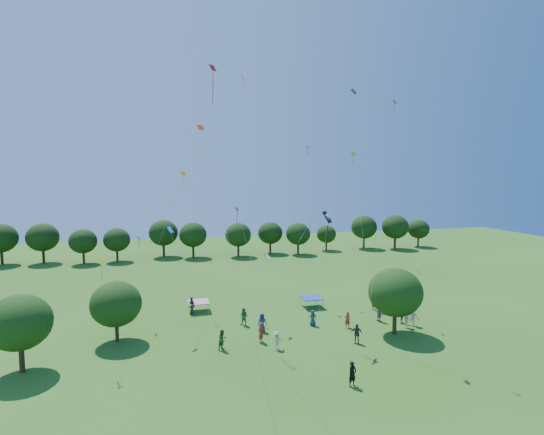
% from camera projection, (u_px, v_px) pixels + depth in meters
% --- Properties ---
extents(ground, '(160.00, 160.00, 0.00)m').
position_uv_depth(ground, '(335.00, 435.00, 23.81)').
color(ground, '#36691F').
extents(near_tree_west, '(4.56, 4.56, 5.85)m').
position_uv_depth(near_tree_west, '(20.00, 323.00, 31.17)').
color(near_tree_west, '#422B19').
rests_on(near_tree_west, ground).
extents(near_tree_north, '(4.40, 4.40, 5.38)m').
position_uv_depth(near_tree_north, '(116.00, 304.00, 37.02)').
color(near_tree_north, '#422B19').
rests_on(near_tree_north, ground).
extents(near_tree_east, '(4.93, 4.93, 6.15)m').
position_uv_depth(near_tree_east, '(395.00, 292.00, 38.78)').
color(near_tree_east, '#422B19').
rests_on(near_tree_east, ground).
extents(treeline, '(88.01, 8.77, 6.77)m').
position_uv_depth(treeline, '(204.00, 234.00, 76.31)').
color(treeline, '#422B19').
rests_on(treeline, ground).
extents(tent_red_stripe, '(2.20, 2.20, 1.10)m').
position_uv_depth(tent_red_stripe, '(199.00, 302.00, 45.57)').
color(tent_red_stripe, red).
rests_on(tent_red_stripe, ground).
extents(tent_blue, '(2.20, 2.20, 1.10)m').
position_uv_depth(tent_blue, '(312.00, 298.00, 47.05)').
color(tent_blue, '#1C34BA').
rests_on(tent_blue, ground).
extents(man_in_black, '(0.75, 0.60, 1.77)m').
position_uv_depth(man_in_black, '(352.00, 374.00, 29.31)').
color(man_in_black, black).
rests_on(man_in_black, ground).
extents(crowd_person_0, '(0.83, 0.54, 1.55)m').
position_uv_depth(crowd_person_0, '(313.00, 318.00, 41.23)').
color(crowd_person_0, navy).
rests_on(crowd_person_0, ground).
extents(crowd_person_1, '(0.62, 0.42, 1.60)m').
position_uv_depth(crowd_person_1, '(347.00, 320.00, 40.68)').
color(crowd_person_1, '#A0311D').
rests_on(crowd_person_1, ground).
extents(crowd_person_2, '(0.97, 0.85, 1.73)m').
position_uv_depth(crowd_person_2, '(244.00, 317.00, 41.25)').
color(crowd_person_2, '#2B6633').
rests_on(crowd_person_2, ground).
extents(crowd_person_3, '(1.05, 0.60, 1.52)m').
position_uv_depth(crowd_person_3, '(277.00, 340.00, 35.64)').
color(crowd_person_3, '#B5AA91').
rests_on(crowd_person_3, ground).
extents(crowd_person_4, '(0.92, 1.20, 1.86)m').
position_uv_depth(crowd_person_4, '(192.00, 306.00, 44.62)').
color(crowd_person_4, '#423735').
rests_on(crowd_person_4, ground).
extents(crowd_person_5, '(0.69, 1.54, 1.59)m').
position_uv_depth(crowd_person_5, '(379.00, 314.00, 42.43)').
color(crowd_person_5, '#99598A').
rests_on(crowd_person_5, ground).
extents(crowd_person_6, '(0.97, 0.80, 1.73)m').
position_uv_depth(crowd_person_6, '(122.00, 312.00, 42.74)').
color(crowd_person_6, navy).
rests_on(crowd_person_6, ground).
extents(crowd_person_7, '(0.74, 0.80, 1.80)m').
position_uv_depth(crowd_person_7, '(261.00, 332.00, 37.05)').
color(crowd_person_7, '#9F2A1D').
rests_on(crowd_person_7, ground).
extents(crowd_person_8, '(0.96, 0.90, 1.74)m').
position_uv_depth(crowd_person_8, '(223.00, 340.00, 35.47)').
color(crowd_person_8, '#245223').
rests_on(crowd_person_8, ground).
extents(crowd_person_9, '(1.24, 1.09, 1.77)m').
position_uv_depth(crowd_person_9, '(413.00, 317.00, 41.22)').
color(crowd_person_9, '#BCAF96').
rests_on(crowd_person_9, ground).
extents(crowd_person_10, '(1.12, 0.92, 1.74)m').
position_uv_depth(crowd_person_10, '(357.00, 333.00, 36.89)').
color(crowd_person_10, '#38342D').
rests_on(crowd_person_10, ground).
extents(crowd_person_11, '(1.58, 1.55, 1.75)m').
position_uv_depth(crowd_person_11, '(117.00, 312.00, 42.76)').
color(crowd_person_11, '#8F538E').
rests_on(crowd_person_11, ground).
extents(crowd_person_12, '(0.90, 0.51, 1.78)m').
position_uv_depth(crowd_person_12, '(262.00, 322.00, 39.61)').
color(crowd_person_12, navy).
rests_on(crowd_person_12, ground).
extents(crowd_person_13, '(0.40, 0.62, 1.67)m').
position_uv_depth(crowd_person_13, '(373.00, 302.00, 46.19)').
color(crowd_person_13, maroon).
rests_on(crowd_person_13, ground).
extents(crowd_person_14, '(0.82, 0.91, 1.63)m').
position_uv_depth(crowd_person_14, '(403.00, 315.00, 41.90)').
color(crowd_person_14, '#296133').
rests_on(crowd_person_14, ground).
extents(crowd_person_15, '(1.07, 0.64, 1.54)m').
position_uv_depth(crowd_person_15, '(407.00, 320.00, 40.66)').
color(crowd_person_15, beige).
rests_on(crowd_person_15, ground).
extents(pirate_kite, '(2.23, 2.81, 10.15)m').
position_uv_depth(pirate_kite, '(327.00, 219.00, 37.07)').
color(pirate_kite, black).
extents(red_high_kite, '(0.95, 8.90, 23.90)m').
position_uv_depth(red_high_kite, '(216.00, 114.00, 39.66)').
color(red_high_kite, red).
extents(small_kite_0, '(4.86, 5.69, 16.71)m').
position_uv_depth(small_kite_0, '(218.00, 196.00, 31.07)').
color(small_kite_0, '#F0360E').
extents(small_kite_1, '(1.27, 2.01, 4.25)m').
position_uv_depth(small_kite_1, '(419.00, 277.00, 40.59)').
color(small_kite_1, orange).
extents(small_kite_2, '(1.50, 11.14, 7.14)m').
position_uv_depth(small_kite_2, '(110.00, 276.00, 34.98)').
color(small_kite_2, yellow).
extents(small_kite_3, '(0.61, 1.85, 7.32)m').
position_uv_depth(small_kite_3, '(139.00, 249.00, 42.00)').
color(small_kite_3, '#1B9750').
extents(small_kite_4, '(3.66, 3.12, 8.62)m').
position_uv_depth(small_kite_4, '(175.00, 240.00, 39.28)').
color(small_kite_4, '#158DD5').
extents(small_kite_5, '(1.00, 3.12, 20.92)m').
position_uv_depth(small_kite_5, '(347.00, 150.00, 38.64)').
color(small_kite_5, '#6D1AA1').
extents(small_kite_6, '(1.82, 2.67, 5.84)m').
position_uv_depth(small_kite_6, '(267.00, 263.00, 40.19)').
color(small_kite_6, silver).
extents(small_kite_7, '(5.95, 2.26, 8.52)m').
position_uv_depth(small_kite_7, '(303.00, 234.00, 46.84)').
color(small_kite_7, '#0B7FA9').
extents(small_kite_8, '(2.42, 0.53, 19.59)m').
position_uv_depth(small_kite_8, '(386.00, 175.00, 35.70)').
color(small_kite_8, '#BB410B').
extents(small_kite_9, '(2.19, 5.79, 20.08)m').
position_uv_depth(small_kite_9, '(247.00, 162.00, 30.98)').
color(small_kite_9, orange).
extents(small_kite_10, '(5.44, 2.77, 13.74)m').
position_uv_depth(small_kite_10, '(174.00, 201.00, 45.73)').
color(small_kite_10, orange).
extents(small_kite_11, '(2.11, 8.83, 16.30)m').
position_uv_depth(small_kite_11, '(356.00, 178.00, 52.36)').
color(small_kite_11, green).
extents(small_kite_12, '(5.22, 8.59, 16.91)m').
position_uv_depth(small_kite_12, '(324.00, 185.00, 50.08)').
color(small_kite_12, blue).
extents(small_kite_13, '(2.73, 1.57, 9.99)m').
position_uv_depth(small_kite_13, '(242.00, 228.00, 44.23)').
color(small_kite_13, '#851893').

